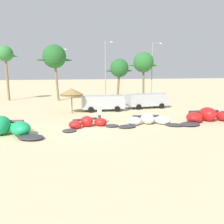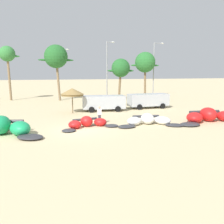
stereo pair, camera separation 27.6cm
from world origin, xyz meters
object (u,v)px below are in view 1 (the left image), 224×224
at_px(person_near_kites, 100,115).
at_px(parked_van, 146,100).
at_px(kite_left_of_center, 88,123).
at_px(palm_center_right, 143,63).
at_px(lamppost_east, 153,67).
at_px(kite_right_of_center, 210,116).
at_px(parked_car_second, 102,102).
at_px(palm_left, 5,55).
at_px(palm_left_of_gap, 54,57).
at_px(beach_umbrella_middle, 72,92).
at_px(kite_center, 148,120).
at_px(palm_center_left, 119,68).
at_px(lamppost_east_center, 106,67).
at_px(lamppost_west_center, 58,71).

bearing_deg(person_near_kites, parked_van, 43.88).
bearing_deg(kite_left_of_center, palm_center_right, 55.89).
bearing_deg(lamppost_east, kite_right_of_center, -102.24).
distance_m(parked_car_second, palm_left, 20.07).
xyz_separation_m(kite_right_of_center, person_near_kites, (-10.19, 1.89, 0.32)).
bearing_deg(parked_car_second, palm_left_of_gap, 110.32).
bearing_deg(kite_left_of_center, palm_left_of_gap, 93.71).
bearing_deg(person_near_kites, beach_umbrella_middle, 103.92).
distance_m(parked_car_second, palm_center_right, 17.86).
bearing_deg(parked_van, kite_center, -113.40).
bearing_deg(person_near_kites, kite_right_of_center, -10.51).
bearing_deg(palm_center_right, kite_right_of_center, -97.38).
xyz_separation_m(parked_car_second, lamppost_east, (13.01, 13.35, 4.43)).
height_order(beach_umbrella_middle, lamppost_east, lamppost_east).
distance_m(kite_left_of_center, beach_umbrella_middle, 7.70).
distance_m(parked_van, palm_left_of_gap, 16.88).
height_order(kite_left_of_center, parked_van, parked_van).
height_order(kite_left_of_center, palm_left_of_gap, palm_left_of_gap).
distance_m(kite_right_of_center, parked_car_second, 12.17).
bearing_deg(palm_center_left, person_near_kites, -113.73).
height_order(palm_center_left, lamppost_east_center, lamppost_east_center).
relative_size(kite_center, beach_umbrella_middle, 2.13).
bearing_deg(lamppost_west_center, palm_center_left, -22.68).
distance_m(kite_right_of_center, palm_left_of_gap, 25.72).
distance_m(parked_van, palm_center_right, 14.34).
bearing_deg(kite_center, beach_umbrella_middle, 125.92).
bearing_deg(kite_center, kite_right_of_center, -4.69).
xyz_separation_m(kite_left_of_center, palm_center_left, (8.59, 17.66, 4.82)).
relative_size(parked_car_second, palm_left_of_gap, 0.58).
height_order(parked_van, palm_left, palm_left).
bearing_deg(person_near_kites, parked_car_second, 74.05).
bearing_deg(parked_car_second, kite_center, -76.26).
xyz_separation_m(kite_center, palm_left, (-14.13, 23.33, 6.88)).
bearing_deg(beach_umbrella_middle, kite_left_of_center, -86.97).
xyz_separation_m(beach_umbrella_middle, palm_center_right, (14.67, 13.67, 3.86)).
xyz_separation_m(palm_left_of_gap, lamppost_east, (17.59, 0.97, -1.45)).
relative_size(kite_right_of_center, person_near_kites, 4.68).
distance_m(person_near_kites, lamppost_east, 25.83).
bearing_deg(palm_center_right, palm_left, 175.66).
bearing_deg(palm_left, lamppost_east_center, -7.17).
height_order(parked_van, person_near_kites, parked_van).
relative_size(kite_center, kite_right_of_center, 0.79).
relative_size(beach_umbrella_middle, lamppost_west_center, 0.34).
xyz_separation_m(parked_van, lamppost_west_center, (-10.15, 12.94, 3.67)).
bearing_deg(lamppost_east_center, palm_center_left, -66.72).
distance_m(person_near_kites, lamppost_west_center, 21.18).
xyz_separation_m(kite_left_of_center, person_near_kites, (1.22, 0.89, 0.47)).
bearing_deg(beach_umbrella_middle, person_near_kites, -76.08).
bearing_deg(kite_center, parked_van, 66.60).
bearing_deg(kite_right_of_center, lamppost_west_center, 118.48).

